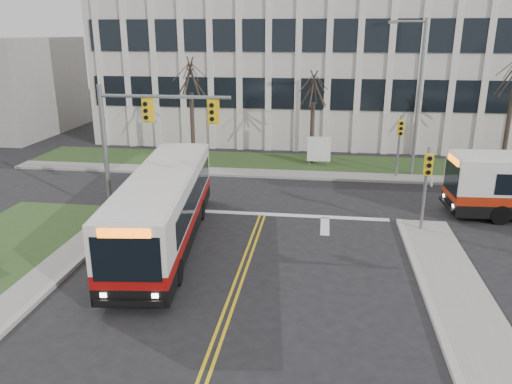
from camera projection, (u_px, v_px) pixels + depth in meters
name	position (u px, v px, depth m)	size (l,w,h in m)	color
ground	(232.00, 300.00, 16.45)	(120.00, 120.00, 0.00)	black
sidewalk_cross	(359.00, 177.00, 30.12)	(44.00, 1.60, 0.14)	#9E9B93
building_lawn	(357.00, 166.00, 32.76)	(44.00, 5.00, 0.12)	#304A20
office_building	(353.00, 62.00, 42.26)	(40.00, 16.00, 12.00)	beige
mast_arm_signal	(138.00, 128.00, 22.64)	(6.11, 0.38, 6.20)	slate
signal_pole_near	(427.00, 178.00, 21.26)	(0.34, 0.39, 3.80)	slate
signal_pole_far	(400.00, 138.00, 29.27)	(0.34, 0.39, 3.80)	slate
streetlight	(417.00, 90.00, 29.10)	(2.15, 0.25, 9.20)	slate
directory_sign	(319.00, 150.00, 32.27)	(1.50, 0.12, 2.00)	slate
tree_left	(191.00, 79.00, 32.53)	(1.80, 1.80, 7.70)	#42352B
tree_mid	(314.00, 90.00, 31.86)	(1.80, 1.80, 6.82)	#42352B
bus_main	(164.00, 209.00, 20.42)	(2.44, 11.27, 3.01)	silver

